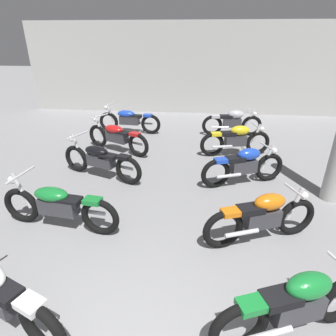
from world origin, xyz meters
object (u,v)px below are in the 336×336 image
motorcycle_left_row_3 (117,136)px  motorcycle_left_row_4 (129,120)px  motorcycle_left_row_1 (58,205)px  motorcycle_left_row_2 (100,160)px  motorcycle_right_row_4 (232,122)px  motorcycle_right_row_2 (244,165)px  motorcycle_right_row_0 (297,305)px  motorcycle_right_row_1 (262,217)px  motorcycle_right_row_3 (236,139)px

motorcycle_left_row_3 → motorcycle_left_row_4: same height
motorcycle_left_row_1 → motorcycle_left_row_4: bearing=90.3°
motorcycle_left_row_2 → motorcycle_right_row_4: motorcycle_left_row_2 is taller
motorcycle_left_row_3 → motorcycle_right_row_2: motorcycle_left_row_3 is taller
motorcycle_left_row_3 → motorcycle_right_row_4: 3.87m
motorcycle_right_row_4 → motorcycle_right_row_0: bearing=-90.3°
motorcycle_left_row_1 → motorcycle_right_row_1: (3.36, 0.01, 0.01)m
motorcycle_left_row_1 → motorcycle_right_row_3: 4.97m
motorcycle_right_row_0 → motorcycle_right_row_4: (0.04, 7.01, 0.00)m
motorcycle_left_row_2 → motorcycle_right_row_0: size_ratio=1.10×
motorcycle_left_row_1 → motorcycle_left_row_3: same height
motorcycle_right_row_0 → motorcycle_right_row_3: bearing=90.5°
motorcycle_right_row_4 → motorcycle_left_row_2: bearing=-134.0°
motorcycle_right_row_0 → motorcycle_right_row_1: bearing=91.6°
motorcycle_right_row_1 → motorcycle_right_row_4: bearing=89.1°
motorcycle_right_row_2 → motorcycle_right_row_3: size_ratio=0.97×
motorcycle_left_row_4 → motorcycle_right_row_4: size_ratio=1.10×
motorcycle_left_row_1 → motorcycle_right_row_2: motorcycle_left_row_1 is taller
motorcycle_left_row_4 → motorcycle_right_row_3: 3.79m
motorcycle_left_row_3 → motorcycle_right_row_4: size_ratio=1.01×
motorcycle_left_row_1 → motorcycle_left_row_2: (0.10, 1.95, 0.00)m
motorcycle_left_row_2 → motorcycle_right_row_0: (3.31, -3.55, 0.01)m
motorcycle_left_row_1 → motorcycle_right_row_4: size_ratio=1.10×
motorcycle_left_row_3 → motorcycle_right_row_2: (3.32, -1.65, 0.01)m
motorcycle_left_row_4 → motorcycle_right_row_1: (3.39, -5.35, 0.01)m
motorcycle_left_row_4 → motorcycle_right_row_0: 7.76m
motorcycle_left_row_1 → motorcycle_right_row_0: motorcycle_left_row_1 is taller
motorcycle_right_row_0 → motorcycle_right_row_3: 5.26m
motorcycle_right_row_4 → motorcycle_right_row_3: bearing=-92.7°
motorcycle_left_row_4 → motorcycle_right_row_2: size_ratio=1.15×
motorcycle_right_row_4 → motorcycle_left_row_1: bearing=-122.5°
motorcycle_right_row_1 → motorcycle_right_row_2: size_ratio=1.00×
motorcycle_left_row_4 → motorcycle_right_row_4: motorcycle_left_row_4 is taller
motorcycle_left_row_3 → motorcycle_right_row_0: (3.38, -5.20, 0.01)m
motorcycle_left_row_3 → motorcycle_right_row_0: size_ratio=1.07×
motorcycle_right_row_4 → motorcycle_right_row_1: bearing=-90.9°
motorcycle_left_row_2 → motorcycle_left_row_3: bearing=92.4°
motorcycle_left_row_2 → motorcycle_right_row_1: motorcycle_left_row_2 is taller
motorcycle_left_row_1 → motorcycle_right_row_1: bearing=0.1°
motorcycle_left_row_1 → motorcycle_left_row_2: bearing=87.1°
motorcycle_left_row_2 → motorcycle_right_row_3: bearing=27.7°
motorcycle_left_row_2 → motorcycle_left_row_3: size_ratio=1.04×
motorcycle_left_row_3 → motorcycle_left_row_4: 1.76m
motorcycle_left_row_2 → motorcycle_right_row_1: bearing=-30.7°
motorcycle_left_row_3 → motorcycle_right_row_3: 3.33m
motorcycle_right_row_2 → motorcycle_right_row_3: same height
motorcycle_right_row_0 → motorcycle_right_row_4: bearing=89.7°
motorcycle_right_row_1 → motorcycle_right_row_3: 3.65m
motorcycle_right_row_1 → motorcycle_right_row_3: (-0.00, 3.65, 0.00)m
motorcycle_left_row_3 → motorcycle_left_row_4: bearing=91.9°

